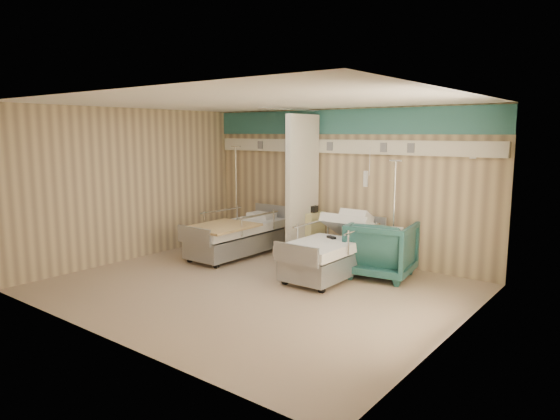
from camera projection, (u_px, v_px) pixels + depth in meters
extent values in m
cube|color=gray|center=(255.00, 288.00, 7.65)|extent=(6.00, 5.00, 0.00)
cube|color=tan|center=(341.00, 184.00, 9.38)|extent=(6.00, 0.04, 2.80)
cube|color=tan|center=(106.00, 220.00, 5.48)|extent=(6.00, 0.04, 2.80)
cube|color=tan|center=(132.00, 185.00, 9.25)|extent=(0.04, 5.00, 2.80)
cube|color=tan|center=(456.00, 218.00, 5.61)|extent=(0.04, 5.00, 2.80)
cube|color=white|center=(254.00, 102.00, 7.22)|extent=(6.00, 5.00, 0.04)
cube|color=#317270|center=(342.00, 122.00, 9.19)|extent=(6.00, 0.04, 0.45)
cube|color=silver|center=(340.00, 146.00, 9.24)|extent=(5.88, 0.08, 0.25)
cylinder|color=silver|center=(292.00, 109.00, 8.77)|extent=(0.03, 1.80, 0.03)
cube|color=beige|center=(303.00, 179.00, 9.24)|extent=(0.12, 0.90, 2.35)
cube|color=#D3CB83|center=(308.00, 233.00, 9.63)|extent=(0.50, 0.48, 0.85)
imported|color=#1E4C49|center=(382.00, 249.00, 8.17)|extent=(1.13, 1.16, 0.93)
cube|color=silver|center=(384.00, 220.00, 8.06)|extent=(0.69, 0.65, 0.06)
cylinder|color=silver|center=(392.00, 269.00, 8.66)|extent=(0.34, 0.34, 0.03)
cylinder|color=silver|center=(394.00, 216.00, 8.52)|extent=(0.03, 0.03, 1.89)
cylinder|color=silver|center=(396.00, 161.00, 8.37)|extent=(0.23, 0.03, 0.03)
cylinder|color=silver|center=(237.00, 243.00, 10.65)|extent=(0.37, 0.37, 0.03)
cylinder|color=silver|center=(236.00, 196.00, 10.50)|extent=(0.03, 0.03, 2.07)
cylinder|color=silver|center=(236.00, 146.00, 10.34)|extent=(0.25, 0.03, 0.03)
cube|color=black|center=(331.00, 237.00, 8.20)|extent=(0.19, 0.13, 0.04)
cube|color=tan|center=(221.00, 227.00, 9.13)|extent=(1.00, 1.25, 0.04)
cube|color=black|center=(311.00, 209.00, 9.52)|extent=(0.24, 0.16, 0.12)
cylinder|color=white|center=(302.00, 208.00, 9.65)|extent=(0.09, 0.09, 0.12)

